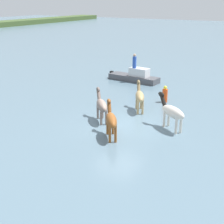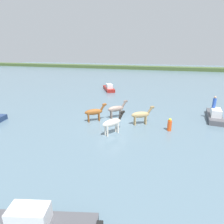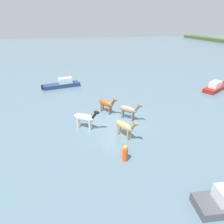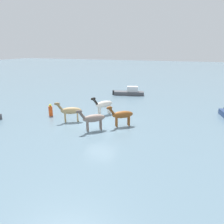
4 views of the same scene
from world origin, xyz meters
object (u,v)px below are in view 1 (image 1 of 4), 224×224
Objects in this scene: horse_dark_mare at (172,112)px; person_helmsman_aft at (134,62)px; horse_pinto_flank at (111,120)px; boat_tender_starboard at (135,78)px; horse_mid_herd at (140,96)px; horse_dun_straggler at (101,105)px; buoy_channel_marker at (165,95)px.

person_helmsman_aft is (8.43, 6.53, 0.73)m from horse_dark_mare.
boat_tender_starboard is at bearing -16.26° from horse_pinto_flank.
horse_mid_herd is 2.92m from horse_dun_straggler.
horse_dark_mare is 10.92m from boat_tender_starboard.
boat_tender_starboard is at bearing -27.28° from horse_dun_straggler.
boat_tender_starboard is 1.44m from person_helmsman_aft.
person_helmsman_aft is (9.28, 2.63, 0.77)m from horse_dun_straggler.
boat_tender_starboard reaches higher than buoy_channel_marker.
horse_pinto_flank is at bearing 83.01° from horse_dark_mare.
boat_tender_starboard is (9.52, 2.70, -0.65)m from horse_dun_straggler.
horse_pinto_flank is at bearing 156.68° from horse_mid_herd.
buoy_channel_marker is at bearing -30.23° from horse_dark_mare.
person_helmsman_aft reaches higher than boat_tender_starboard.
horse_mid_herd is 3.38m from horse_dark_mare.
boat_tender_starboard is (11.25, 4.38, -0.65)m from horse_pinto_flank.
horse_dark_mare reaches higher than boat_tender_starboard.
horse_pinto_flank is 7.02m from buoy_channel_marker.
person_helmsman_aft is 1.04× the size of buoy_channel_marker.
horse_dun_straggler is 5.57m from buoy_channel_marker.
horse_dark_mare is (-1.86, -2.82, 0.04)m from horse_mid_herd.
horse_dark_mare is 1.88× the size of buoy_channel_marker.
person_helmsman_aft is at bearing -68.96° from boat_tender_starboard.
horse_dun_straggler is 9.67m from person_helmsman_aft.
horse_pinto_flank is 1.05× the size of horse_dun_straggler.
boat_tender_starboard is at bearing 46.29° from buoy_channel_marker.
boat_tender_starboard is (8.67, 6.60, -0.69)m from horse_dark_mare.
person_helmsman_aft is at bearing -18.48° from horse_dark_mare.
horse_dark_mare reaches higher than horse_mid_herd.
horse_pinto_flank is 11.85m from person_helmsman_aft.
horse_dark_mare is 1.14× the size of horse_dun_straggler.
horse_dun_straggler is at bearing 6.50° from horse_pinto_flank.
horse_dun_straggler is 0.40× the size of boat_tender_starboard.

